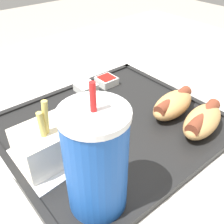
# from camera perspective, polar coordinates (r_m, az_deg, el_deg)

# --- Properties ---
(food_tray) EXTENTS (0.40, 0.35, 0.01)m
(food_tray) POSITION_cam_1_polar(r_m,az_deg,el_deg) (0.51, -0.00, -3.14)
(food_tray) COLOR black
(food_tray) RESTS_ON dining_table
(paper_napkin) EXTENTS (0.16, 0.14, 0.00)m
(paper_napkin) POSITION_cam_1_polar(r_m,az_deg,el_deg) (0.46, -12.79, -8.79)
(paper_napkin) COLOR white
(paper_napkin) RESTS_ON food_tray
(soda_cup) EXTENTS (0.08, 0.08, 0.19)m
(soda_cup) POSITION_cam_1_polar(r_m,az_deg,el_deg) (0.33, -3.47, -10.66)
(soda_cup) COLOR #194CA5
(soda_cup) RESTS_ON food_tray
(hot_dog_far) EXTENTS (0.12, 0.08, 0.04)m
(hot_dog_far) POSITION_cam_1_polar(r_m,az_deg,el_deg) (0.51, 19.10, -1.70)
(hot_dog_far) COLOR tan
(hot_dog_far) RESTS_ON food_tray
(hot_dog_near) EXTENTS (0.12, 0.07, 0.04)m
(hot_dog_near) POSITION_cam_1_polar(r_m,az_deg,el_deg) (0.54, 13.11, 1.70)
(hot_dog_near) COLOR tan
(hot_dog_near) RESTS_ON food_tray
(fries_carton) EXTENTS (0.09, 0.07, 0.12)m
(fries_carton) POSITION_cam_1_polar(r_m,az_deg,el_deg) (0.43, -13.83, -6.85)
(fries_carton) COLOR silver
(fries_carton) RESTS_ON food_tray
(sauce_cup_mayo) EXTENTS (0.04, 0.04, 0.02)m
(sauce_cup_mayo) POSITION_cam_1_polar(r_m,az_deg,el_deg) (0.61, -5.71, 5.40)
(sauce_cup_mayo) COLOR silver
(sauce_cup_mayo) RESTS_ON food_tray
(sauce_cup_ketchup) EXTENTS (0.04, 0.04, 0.02)m
(sauce_cup_ketchup) POSITION_cam_1_polar(r_m,az_deg,el_deg) (0.64, -1.20, 6.85)
(sauce_cup_ketchup) COLOR silver
(sauce_cup_ketchup) RESTS_ON food_tray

